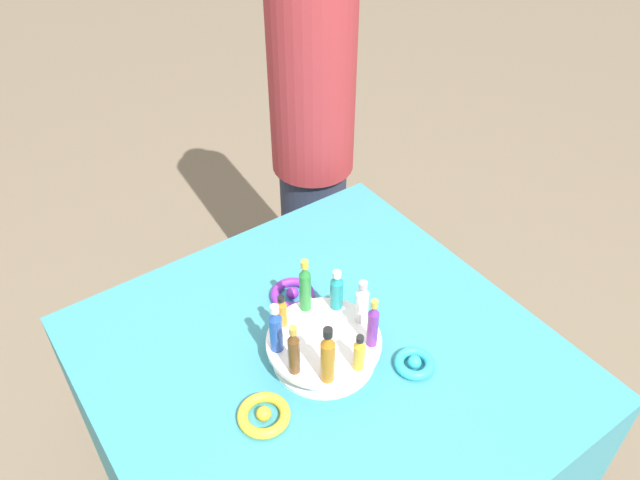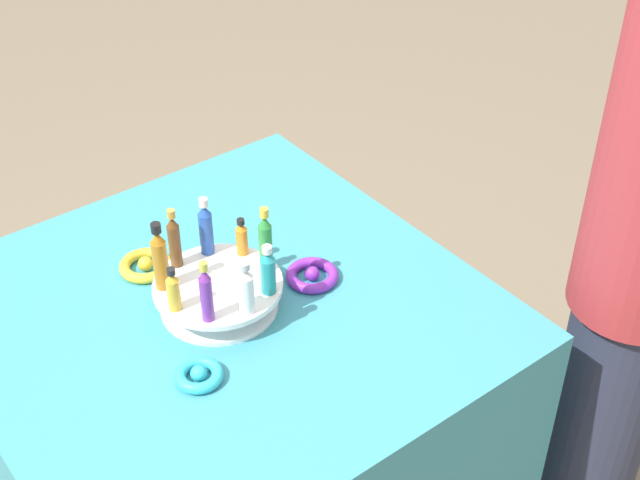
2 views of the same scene
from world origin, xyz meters
name	(u,v)px [view 1 (image 1 of 2)]	position (x,y,z in m)	size (l,w,h in m)	color
party_table	(323,444)	(0.00, 0.00, 0.36)	(1.00, 1.00, 0.73)	teal
display_stand	(324,347)	(0.00, 0.00, 0.76)	(0.26, 0.26, 0.06)	white
bottle_purple	(373,325)	(-0.07, -0.08, 0.85)	(0.02, 0.02, 0.13)	#702D93
bottle_clear	(363,303)	(0.00, -0.11, 0.84)	(0.03, 0.03, 0.12)	silver
bottle_teal	(337,291)	(0.07, -0.08, 0.84)	(0.03, 0.03, 0.11)	teal
bottle_green	(305,287)	(0.10, -0.02, 0.86)	(0.03, 0.03, 0.15)	#288438
bottle_orange	(282,312)	(0.09, 0.05, 0.83)	(0.02, 0.02, 0.09)	orange
bottle_blue	(276,330)	(0.04, 0.10, 0.85)	(0.03, 0.03, 0.13)	#234CAD
bottle_brown	(294,351)	(-0.03, 0.10, 0.85)	(0.03, 0.03, 0.13)	brown
bottle_amber	(328,357)	(-0.09, 0.06, 0.86)	(0.03, 0.03, 0.15)	#AD6B19
bottle_gold	(359,353)	(-0.10, -0.02, 0.83)	(0.03, 0.03, 0.10)	gold
ribbon_bow_teal	(414,363)	(-0.14, -0.15, 0.74)	(0.09, 0.09, 0.03)	#2DB7CC
ribbon_bow_purple	(292,294)	(0.20, -0.05, 0.74)	(0.11, 0.11, 0.03)	purple
ribbon_bow_gold	(264,415)	(-0.06, 0.20, 0.74)	(0.11, 0.11, 0.03)	gold
person_figure	(313,130)	(0.73, -0.47, 0.81)	(0.27, 0.27, 1.61)	#282D42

